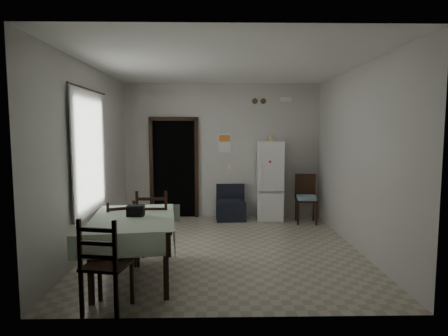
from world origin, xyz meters
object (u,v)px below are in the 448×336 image
object	(u,v)px
dining_table	(134,248)
corner_chair	(306,199)
fridge	(270,181)
dining_chair_near_head	(107,263)
dining_chair_far_left	(120,232)
dining_chair_far_right	(154,226)
navy_seat	(231,203)

from	to	relation	value
dining_table	corner_chair	bearing A→B (deg)	37.14
fridge	dining_chair_near_head	bearing A→B (deg)	-116.39
dining_table	dining_chair_near_head	world-z (taller)	dining_chair_near_head
fridge	dining_table	world-z (taller)	fridge
dining_chair_far_left	dining_table	bearing A→B (deg)	100.13
dining_chair_far_left	dining_chair_far_right	world-z (taller)	dining_chair_far_right
navy_seat	corner_chair	distance (m)	1.57
dining_table	dining_chair_far_left	bearing A→B (deg)	113.53
dining_table	dining_chair_near_head	distance (m)	0.87
dining_chair_far_right	dining_chair_near_head	size ratio (longest dim) A/B	1.04
dining_table	fridge	bearing A→B (deg)	47.81
fridge	navy_seat	xyz separation A→B (m)	(-0.83, 0.00, -0.47)
navy_seat	dining_chair_far_right	size ratio (longest dim) A/B	0.69
corner_chair	dining_table	bearing A→B (deg)	-129.74
dining_chair_far_right	fridge	bearing A→B (deg)	-129.43
dining_chair_far_right	dining_table	bearing A→B (deg)	74.35
fridge	dining_chair_far_right	xyz separation A→B (m)	(-2.02, -2.55, -0.30)
corner_chair	dining_chair_near_head	bearing A→B (deg)	-123.15
navy_seat	dining_chair_far_right	world-z (taller)	dining_chair_far_right
dining_chair_far_left	dining_chair_far_right	bearing A→B (deg)	171.45
navy_seat	dining_chair_far_right	bearing A→B (deg)	-117.23
dining_chair_far_left	navy_seat	bearing A→B (deg)	-142.89
corner_chair	dining_chair_far_right	distance (m)	3.54
fridge	navy_seat	distance (m)	0.95
fridge	dining_chair_far_left	bearing A→B (deg)	-129.97
dining_chair_far_left	dining_chair_near_head	world-z (taller)	dining_chair_near_head
dining_chair_far_left	dining_chair_far_right	xyz separation A→B (m)	(0.46, 0.10, 0.07)
dining_chair_far_right	dining_chair_near_head	xyz separation A→B (m)	(-0.25, -1.46, -0.02)
dining_table	navy_seat	bearing A→B (deg)	59.25
navy_seat	dining_chair_far_left	size ratio (longest dim) A/B	0.79
dining_chair_far_right	corner_chair	bearing A→B (deg)	-141.49
navy_seat	corner_chair	world-z (taller)	corner_chair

